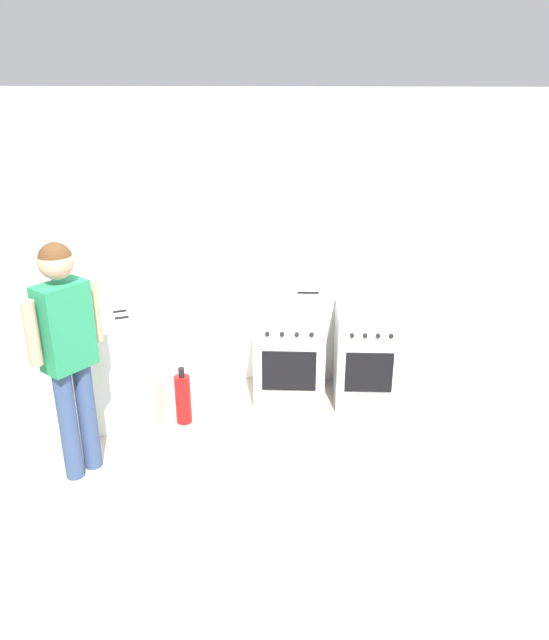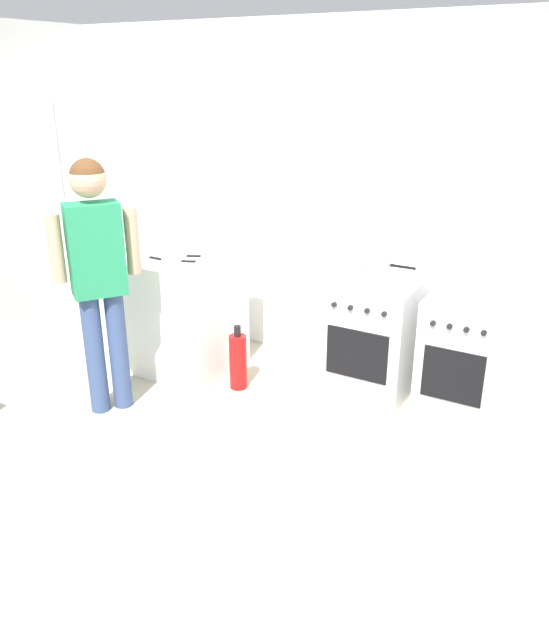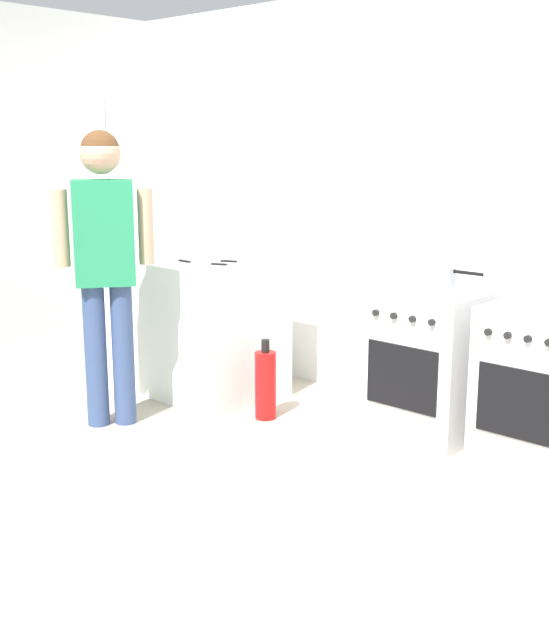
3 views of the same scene
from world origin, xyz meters
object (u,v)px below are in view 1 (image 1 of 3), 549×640
knife_utility (79,320)px  person (67,340)px  knife_carving (108,313)px  oven_left (290,353)px  fire_extinguisher (183,399)px  oven_right (366,354)px  knife_chef (133,316)px  pot (286,297)px

knife_utility → person: person is taller
knife_carving → oven_left: bearing=12.1°
oven_left → fire_extinguisher: size_ratio=1.70×
oven_left → oven_right: bearing=-0.0°
knife_chef → fire_extinguisher: (0.38, -0.10, -0.69)m
oven_left → knife_carving: size_ratio=2.70×
oven_left → knife_carving: (-1.48, -0.32, 0.48)m
oven_left → knife_carving: knife_carving is taller
knife_chef → fire_extinguisher: size_ratio=0.60×
oven_right → knife_chef: size_ratio=2.85×
oven_right → knife_chef: bearing=-168.8°
pot → knife_chef: bearing=-158.5°
knife_utility → person: bearing=-76.1°
oven_left → knife_utility: (-1.66, -0.47, 0.48)m
knife_chef → person: bearing=-106.3°
oven_right → pot: size_ratio=2.17×
oven_left → person: bearing=-141.6°
pot → knife_carving: pot is taller
oven_left → fire_extinguisher: oven_left is taller
knife_carving → knife_utility: same height
knife_chef → person: size_ratio=0.17×
knife_chef → knife_utility: bearing=-168.0°
knife_chef → knife_utility: (-0.41, -0.09, 0.00)m
oven_right → fire_extinguisher: bearing=-162.7°
person → fire_extinguisher: person is taller
oven_left → person: 2.00m
knife_utility → pot: bearing=19.2°
oven_left → oven_right: same height
person → fire_extinguisher: size_ratio=3.47×
knife_carving → fire_extinguisher: 0.93m
oven_right → knife_utility: (-2.33, -0.47, 0.48)m
knife_chef → fire_extinguisher: bearing=-14.4°
oven_left → knife_chef: bearing=-163.2°
fire_extinguisher → oven_right: bearing=17.3°
knife_chef → fire_extinguisher: 0.79m
oven_left → pot: 0.50m
knife_chef → knife_utility: 0.42m
knife_utility → fire_extinguisher: bearing=-0.8°
oven_right → knife_carving: knife_carving is taller
fire_extinguisher → pot: bearing=34.8°
fire_extinguisher → knife_chef: bearing=165.6°
oven_left → pot: bearing=112.1°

